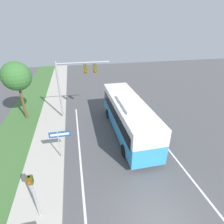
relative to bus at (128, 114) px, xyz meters
name	(u,v)px	position (x,y,z in m)	size (l,w,h in m)	color
lane_divider_far	(221,216)	(2.58, -8.96, -1.90)	(0.14, 30.00, 0.01)	silver
bus	(128,114)	(0.00, 0.00, 0.00)	(2.74, 10.27, 3.48)	#3393D1
signal_gantry	(74,78)	(-4.47, 4.28, 2.42)	(5.33, 0.41, 6.09)	#939399
pedestrian_signal	(33,191)	(-6.99, -6.88, 0.13)	(0.28, 0.34, 2.98)	#939399
street_sign	(60,139)	(-5.94, -2.38, -0.10)	(1.54, 0.08, 2.47)	#939399
roadside_tree	(16,76)	(-9.94, 4.88, 2.79)	(2.81, 2.81, 6.03)	brown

